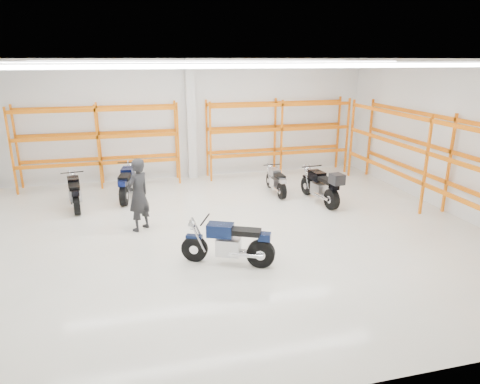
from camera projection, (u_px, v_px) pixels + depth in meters
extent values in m
plane|color=beige|center=(224.00, 233.00, 11.55)|extent=(14.00, 14.00, 0.00)
cube|color=white|center=(190.00, 120.00, 16.42)|extent=(14.00, 0.02, 4.50)
cube|color=white|center=(323.00, 249.00, 5.33)|extent=(14.00, 0.02, 4.50)
cube|color=white|center=(456.00, 139.00, 12.51)|extent=(0.02, 12.00, 4.50)
cube|color=white|center=(222.00, 59.00, 10.20)|extent=(14.00, 12.00, 0.02)
cube|color=white|center=(257.00, 65.00, 7.45)|extent=(10.00, 0.22, 0.10)
cube|color=white|center=(218.00, 63.00, 10.69)|extent=(10.00, 0.22, 0.10)
cube|color=white|center=(199.00, 62.00, 13.46)|extent=(10.00, 0.22, 0.10)
cylinder|color=black|center=(195.00, 249.00, 9.87)|extent=(0.61, 0.37, 0.62)
cylinder|color=black|center=(261.00, 254.00, 9.60)|extent=(0.66, 0.44, 0.64)
cylinder|color=silver|center=(195.00, 249.00, 9.87)|extent=(0.25, 0.22, 0.21)
cylinder|color=silver|center=(261.00, 254.00, 9.60)|extent=(0.29, 0.28, 0.23)
cube|color=#0C1738|center=(194.00, 236.00, 9.78)|extent=(0.40, 0.30, 0.06)
cube|color=#B7B7BC|center=(228.00, 247.00, 9.69)|extent=(0.64, 0.56, 0.39)
cube|color=#A5A5AA|center=(245.00, 252.00, 9.66)|extent=(0.71, 0.42, 0.08)
cube|color=#0C1738|center=(220.00, 230.00, 9.61)|extent=(0.67, 0.56, 0.29)
cube|color=black|center=(246.00, 232.00, 9.51)|extent=(0.75, 0.57, 0.12)
cube|color=#0C1738|center=(265.00, 237.00, 9.45)|extent=(0.34, 0.32, 0.16)
cylinder|color=black|center=(205.00, 220.00, 9.60)|extent=(0.34, 0.67, 0.04)
sphere|color=silver|center=(192.00, 225.00, 9.71)|extent=(0.20, 0.20, 0.20)
cylinder|color=silver|center=(246.00, 255.00, 9.49)|extent=(0.74, 0.41, 0.09)
cylinder|color=black|center=(74.00, 191.00, 14.13)|extent=(0.21, 0.61, 0.60)
cylinder|color=black|center=(77.00, 205.00, 12.82)|extent=(0.27, 0.64, 0.62)
cylinder|color=silver|center=(74.00, 191.00, 14.13)|extent=(0.17, 0.22, 0.20)
cylinder|color=silver|center=(77.00, 205.00, 12.82)|extent=(0.23, 0.25, 0.22)
cube|color=black|center=(73.00, 183.00, 14.04)|extent=(0.20, 0.38, 0.06)
cube|color=#B7B7BC|center=(75.00, 195.00, 13.41)|extent=(0.43, 0.57, 0.38)
cube|color=#A5A5AA|center=(76.00, 201.00, 13.11)|extent=(0.22, 0.71, 0.08)
cube|color=black|center=(73.00, 182.00, 13.45)|extent=(0.42, 0.60, 0.28)
cube|color=black|center=(74.00, 186.00, 12.97)|extent=(0.39, 0.69, 0.12)
cube|color=black|center=(75.00, 193.00, 12.62)|extent=(0.26, 0.29, 0.16)
cylinder|color=black|center=(72.00, 172.00, 13.68)|extent=(0.69, 0.14, 0.04)
sphere|color=silver|center=(72.00, 175.00, 13.99)|extent=(0.19, 0.19, 0.19)
cylinder|color=silver|center=(71.00, 202.00, 13.01)|extent=(0.20, 0.75, 0.09)
cylinder|color=black|center=(132.00, 182.00, 15.11)|extent=(0.23, 0.65, 0.64)
cylinder|color=black|center=(124.00, 196.00, 13.58)|extent=(0.30, 0.69, 0.66)
cylinder|color=silver|center=(132.00, 182.00, 15.11)|extent=(0.18, 0.24, 0.21)
cylinder|color=silver|center=(124.00, 196.00, 13.58)|extent=(0.25, 0.27, 0.24)
cube|color=#09103B|center=(131.00, 173.00, 15.01)|extent=(0.22, 0.41, 0.06)
cube|color=#B7B7BC|center=(128.00, 185.00, 14.28)|extent=(0.47, 0.61, 0.41)
cube|color=#A5A5AA|center=(126.00, 192.00, 13.92)|extent=(0.25, 0.76, 0.09)
cube|color=#09103B|center=(128.00, 172.00, 14.34)|extent=(0.46, 0.65, 0.30)
cube|color=black|center=(124.00, 177.00, 13.77)|extent=(0.43, 0.75, 0.13)
cube|color=#09103B|center=(122.00, 183.00, 13.37)|extent=(0.28, 0.31, 0.17)
cylinder|color=black|center=(129.00, 163.00, 14.61)|extent=(0.75, 0.16, 0.04)
sphere|color=silver|center=(131.00, 165.00, 14.97)|extent=(0.20, 0.20, 0.20)
cylinder|color=silver|center=(120.00, 192.00, 13.87)|extent=(0.22, 0.81, 0.10)
cylinder|color=black|center=(270.00, 180.00, 15.50)|extent=(0.11, 0.54, 0.53)
cylinder|color=black|center=(282.00, 191.00, 14.26)|extent=(0.16, 0.55, 0.55)
cylinder|color=silver|center=(270.00, 180.00, 15.50)|extent=(0.13, 0.18, 0.18)
cylinder|color=silver|center=(282.00, 191.00, 14.26)|extent=(0.18, 0.20, 0.20)
cube|color=#99979D|center=(270.00, 173.00, 15.42)|extent=(0.14, 0.32, 0.05)
cube|color=#B7B7BC|center=(276.00, 183.00, 14.83)|extent=(0.32, 0.47, 0.34)
cube|color=#A5A5AA|center=(279.00, 188.00, 14.54)|extent=(0.11, 0.62, 0.07)
cube|color=#99979D|center=(275.00, 172.00, 14.87)|extent=(0.31, 0.50, 0.25)
cube|color=black|center=(279.00, 176.00, 14.41)|extent=(0.27, 0.59, 0.11)
cube|color=#99979D|center=(283.00, 181.00, 14.09)|extent=(0.20, 0.23, 0.14)
cylinder|color=black|center=(272.00, 165.00, 15.09)|extent=(0.62, 0.04, 0.03)
sphere|color=silver|center=(270.00, 167.00, 15.38)|extent=(0.17, 0.17, 0.17)
cylinder|color=silver|center=(275.00, 189.00, 14.47)|extent=(0.08, 0.67, 0.08)
cylinder|color=black|center=(307.00, 186.00, 14.67)|extent=(0.19, 0.64, 0.63)
cylinder|color=black|center=(332.00, 199.00, 13.26)|extent=(0.26, 0.67, 0.65)
cylinder|color=silver|center=(307.00, 186.00, 14.67)|extent=(0.17, 0.23, 0.21)
cylinder|color=silver|center=(332.00, 199.00, 13.26)|extent=(0.23, 0.25, 0.23)
cube|color=black|center=(307.00, 177.00, 14.58)|extent=(0.20, 0.39, 0.06)
cube|color=#B7B7BC|center=(319.00, 189.00, 13.90)|extent=(0.44, 0.59, 0.40)
cube|color=#A5A5AA|center=(326.00, 196.00, 13.58)|extent=(0.21, 0.75, 0.08)
cube|color=black|center=(317.00, 176.00, 13.95)|extent=(0.42, 0.63, 0.30)
cube|color=black|center=(327.00, 180.00, 13.42)|extent=(0.39, 0.73, 0.13)
cube|color=black|center=(334.00, 187.00, 13.05)|extent=(0.26, 0.30, 0.17)
cylinder|color=black|center=(312.00, 166.00, 14.20)|extent=(0.74, 0.12, 0.04)
sphere|color=silver|center=(307.00, 169.00, 14.53)|extent=(0.20, 0.20, 0.20)
cylinder|color=silver|center=(322.00, 197.00, 13.48)|extent=(0.18, 0.80, 0.09)
cube|color=black|center=(337.00, 179.00, 12.86)|extent=(0.40, 0.44, 0.32)
imported|color=black|center=(138.00, 195.00, 11.48)|extent=(0.86, 0.85, 2.00)
cube|color=white|center=(191.00, 120.00, 16.26)|extent=(0.32, 0.32, 4.50)
cube|color=orange|center=(17.00, 147.00, 15.09)|extent=(0.07, 0.07, 3.00)
cube|color=orange|center=(11.00, 152.00, 14.35)|extent=(0.07, 0.07, 3.00)
cube|color=orange|center=(100.00, 144.00, 15.74)|extent=(0.07, 0.07, 3.00)
cube|color=orange|center=(98.00, 148.00, 15.00)|extent=(0.07, 0.07, 3.00)
cube|color=orange|center=(176.00, 140.00, 16.40)|extent=(0.07, 0.07, 3.00)
cube|color=orange|center=(178.00, 144.00, 15.66)|extent=(0.07, 0.07, 3.00)
cube|color=orange|center=(101.00, 158.00, 15.91)|extent=(5.60, 0.07, 0.12)
cube|color=orange|center=(100.00, 163.00, 15.17)|extent=(5.60, 0.07, 0.12)
cube|color=orange|center=(99.00, 133.00, 15.63)|extent=(5.60, 0.07, 0.12)
cube|color=orange|center=(97.00, 137.00, 14.89)|extent=(5.60, 0.07, 0.12)
cube|color=orange|center=(96.00, 107.00, 15.35)|extent=(5.60, 0.07, 0.12)
cube|color=orange|center=(95.00, 110.00, 14.61)|extent=(5.60, 0.07, 0.12)
cube|color=orange|center=(207.00, 139.00, 16.68)|extent=(0.07, 0.07, 3.00)
cube|color=orange|center=(211.00, 142.00, 15.94)|extent=(0.07, 0.07, 3.00)
cube|color=orange|center=(275.00, 136.00, 17.33)|extent=(0.07, 0.07, 3.00)
cube|color=orange|center=(281.00, 139.00, 16.59)|extent=(0.07, 0.07, 3.00)
cube|color=orange|center=(338.00, 133.00, 17.99)|extent=(0.07, 0.07, 3.00)
cube|color=orange|center=(347.00, 136.00, 17.25)|extent=(0.07, 0.07, 3.00)
cube|color=orange|center=(275.00, 149.00, 17.50)|extent=(5.60, 0.07, 0.12)
cube|color=orange|center=(281.00, 153.00, 16.76)|extent=(5.60, 0.07, 0.12)
cube|color=orange|center=(275.00, 126.00, 17.22)|extent=(5.60, 0.07, 0.12)
cube|color=orange|center=(282.00, 129.00, 16.48)|extent=(5.60, 0.07, 0.12)
cube|color=orange|center=(276.00, 103.00, 16.94)|extent=(5.60, 0.07, 0.12)
cube|color=orange|center=(282.00, 105.00, 16.20)|extent=(5.60, 0.07, 0.12)
cube|color=orange|center=(449.00, 164.00, 12.71)|extent=(0.07, 0.07, 3.00)
cube|color=orange|center=(426.00, 166.00, 12.52)|extent=(0.07, 0.07, 3.00)
cube|color=orange|center=(370.00, 138.00, 16.87)|extent=(0.07, 0.07, 3.00)
cube|color=orange|center=(351.00, 139.00, 16.68)|extent=(0.07, 0.07, 3.00)
cube|color=orange|center=(446.00, 182.00, 12.88)|extent=(0.07, 9.00, 0.12)
cube|color=orange|center=(423.00, 184.00, 12.69)|extent=(0.07, 9.00, 0.12)
cube|color=orange|center=(451.00, 152.00, 12.60)|extent=(0.07, 9.00, 0.12)
cube|color=orange|center=(428.00, 153.00, 12.41)|extent=(0.07, 9.00, 0.12)
cube|color=orange|center=(456.00, 120.00, 12.32)|extent=(0.07, 9.00, 0.12)
cube|color=orange|center=(432.00, 121.00, 12.13)|extent=(0.07, 9.00, 0.12)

